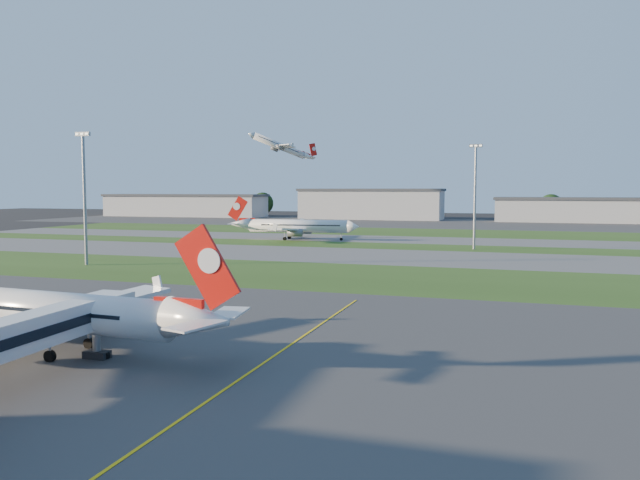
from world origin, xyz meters
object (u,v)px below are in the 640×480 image
at_px(light_mast_west, 84,189).
at_px(light_mast_centre, 475,189).
at_px(airliner_taxiing, 297,226).
at_px(airliner_parked, 44,311).

relative_size(light_mast_west, light_mast_centre, 1.00).
height_order(airliner_taxiing, light_mast_west, light_mast_west).
distance_m(airliner_taxiing, light_mast_west, 73.18).
relative_size(airliner_parked, light_mast_west, 1.33).
bearing_deg(light_mast_west, light_mast_centre, 38.66).
distance_m(airliner_parked, airliner_taxiing, 127.68).
relative_size(airliner_taxiing, light_mast_west, 1.42).
bearing_deg(light_mast_west, airliner_parked, -54.76).
relative_size(airliner_taxiing, light_mast_centre, 1.42).
height_order(airliner_parked, light_mast_west, light_mast_west).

